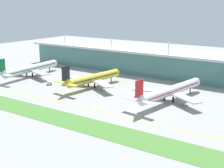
% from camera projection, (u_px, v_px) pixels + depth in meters
% --- Properties ---
extents(ground_plane, '(600.00, 600.00, 0.00)m').
position_uv_depth(ground_plane, '(98.00, 107.00, 190.95)').
color(ground_plane, gray).
extents(terminal_building, '(288.00, 34.00, 29.16)m').
position_uv_depth(terminal_building, '(171.00, 64.00, 267.69)').
color(terminal_building, slate).
rests_on(terminal_building, ground).
extents(airliner_nearest, '(48.62, 68.93, 18.90)m').
position_uv_depth(airliner_nearest, '(31.00, 69.00, 267.78)').
color(airliner_nearest, silver).
rests_on(airliner_nearest, ground).
extents(airliner_near_middle, '(48.46, 59.68, 18.90)m').
position_uv_depth(airliner_near_middle, '(93.00, 78.00, 234.10)').
color(airliner_near_middle, yellow).
rests_on(airliner_near_middle, ground).
extents(airliner_far_middle, '(48.29, 71.58, 18.90)m').
position_uv_depth(airliner_far_middle, '(170.00, 91.00, 200.87)').
color(airliner_far_middle, white).
rests_on(airliner_far_middle, ground).
extents(taxiway_stripe_west, '(28.00, 0.70, 0.04)m').
position_uv_depth(taxiway_stripe_west, '(11.00, 91.00, 225.51)').
color(taxiway_stripe_west, yellow).
rests_on(taxiway_stripe_west, ground).
extents(taxiway_stripe_mid_west, '(28.00, 0.70, 0.04)m').
position_uv_depth(taxiway_stripe_mid_west, '(46.00, 99.00, 206.74)').
color(taxiway_stripe_mid_west, yellow).
rests_on(taxiway_stripe_mid_west, ground).
extents(taxiway_stripe_centre, '(28.00, 0.70, 0.04)m').
position_uv_depth(taxiway_stripe_centre, '(88.00, 108.00, 187.98)').
color(taxiway_stripe_centre, yellow).
rests_on(taxiway_stripe_centre, ground).
extents(taxiway_stripe_mid_east, '(28.00, 0.70, 0.04)m').
position_uv_depth(taxiway_stripe_mid_east, '(139.00, 120.00, 169.21)').
color(taxiway_stripe_mid_east, yellow).
rests_on(taxiway_stripe_mid_east, ground).
extents(taxiway_stripe_east, '(28.00, 0.70, 0.04)m').
position_uv_depth(taxiway_stripe_east, '(203.00, 135.00, 150.44)').
color(taxiway_stripe_east, yellow).
rests_on(taxiway_stripe_east, ground).
extents(grass_verge, '(300.00, 18.00, 0.10)m').
position_uv_depth(grass_verge, '(67.00, 120.00, 169.46)').
color(grass_verge, '#477A33').
rests_on(grass_verge, ground).
extents(baggage_cart, '(3.75, 3.88, 2.48)m').
position_uv_depth(baggage_cart, '(49.00, 83.00, 241.14)').
color(baggage_cart, silver).
rests_on(baggage_cart, ground).
extents(safety_cone_left_wingtip, '(0.56, 0.56, 0.70)m').
position_uv_depth(safety_cone_left_wingtip, '(13.00, 82.00, 248.70)').
color(safety_cone_left_wingtip, orange).
rests_on(safety_cone_left_wingtip, ground).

